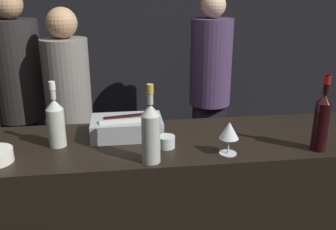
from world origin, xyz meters
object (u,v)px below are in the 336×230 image
(wine_glass, at_px, (229,131))
(candle_votive, at_px, (166,142))
(white_wine_bottle, at_px, (56,121))
(person_in_hoodie, at_px, (210,84))
(rose_wine_bottle, at_px, (151,132))
(red_wine_bottle_tall, at_px, (322,120))
(person_grey_polo, at_px, (20,96))
(person_blond_tee, at_px, (70,110))
(ice_bin_with_bottles, at_px, (127,126))

(wine_glass, bearing_deg, candle_votive, 158.01)
(white_wine_bottle, bearing_deg, candle_votive, -9.49)
(wine_glass, height_order, person_in_hoodie, person_in_hoodie)
(rose_wine_bottle, relative_size, white_wine_bottle, 1.10)
(candle_votive, bearing_deg, person_in_hoodie, 68.94)
(person_in_hoodie, bearing_deg, red_wine_bottle_tall, 158.82)
(person_grey_polo, bearing_deg, person_in_hoodie, 126.09)
(wine_glass, height_order, candle_votive, wine_glass)
(candle_votive, xyz_separation_m, person_blond_tee, (-0.57, 1.05, -0.17))
(wine_glass, relative_size, person_in_hoodie, 0.09)
(wine_glass, distance_m, white_wine_bottle, 0.79)
(person_grey_polo, bearing_deg, white_wine_bottle, 49.17)
(ice_bin_with_bottles, relative_size, candle_votive, 4.24)
(rose_wine_bottle, height_order, red_wine_bottle_tall, red_wine_bottle_tall)
(white_wine_bottle, bearing_deg, person_blond_tee, 94.07)
(candle_votive, relative_size, red_wine_bottle_tall, 0.24)
(candle_votive, height_order, red_wine_bottle_tall, red_wine_bottle_tall)
(person_blond_tee, xyz_separation_m, person_grey_polo, (-0.39, 0.22, 0.06))
(wine_glass, bearing_deg, red_wine_bottle_tall, -1.43)
(rose_wine_bottle, bearing_deg, wine_glass, 5.00)
(candle_votive, bearing_deg, wine_glass, -21.99)
(candle_votive, relative_size, person_in_hoodie, 0.05)
(person_in_hoodie, bearing_deg, ice_bin_with_bottles, 125.32)
(candle_votive, bearing_deg, person_blond_tee, 118.58)
(rose_wine_bottle, xyz_separation_m, person_grey_polo, (-0.88, 1.41, -0.23))
(white_wine_bottle, distance_m, person_grey_polo, 1.29)
(white_wine_bottle, distance_m, person_in_hoodie, 1.79)
(white_wine_bottle, height_order, person_blond_tee, person_blond_tee)
(rose_wine_bottle, bearing_deg, person_blond_tee, 112.39)
(red_wine_bottle_tall, height_order, person_in_hoodie, person_in_hoodie)
(rose_wine_bottle, height_order, person_grey_polo, person_grey_polo)
(candle_votive, height_order, person_in_hoodie, person_in_hoodie)
(person_in_hoodie, distance_m, person_grey_polo, 1.55)
(candle_votive, distance_m, person_in_hoodie, 1.60)
(wine_glass, bearing_deg, person_in_hoodie, 79.09)
(wine_glass, height_order, red_wine_bottle_tall, red_wine_bottle_tall)
(ice_bin_with_bottles, bearing_deg, rose_wine_bottle, -72.71)
(person_in_hoodie, bearing_deg, wine_glass, 143.84)
(person_in_hoodie, bearing_deg, person_grey_polo, 72.74)
(candle_votive, bearing_deg, red_wine_bottle_tall, -9.72)
(wine_glass, distance_m, rose_wine_bottle, 0.35)
(ice_bin_with_bottles, bearing_deg, candle_votive, -42.49)
(red_wine_bottle_tall, bearing_deg, person_in_hoodie, 94.06)
(person_grey_polo, bearing_deg, wine_glass, 69.74)
(ice_bin_with_bottles, distance_m, candle_votive, 0.24)
(red_wine_bottle_tall, xyz_separation_m, person_blond_tee, (-1.26, 1.17, -0.29))
(ice_bin_with_bottles, distance_m, red_wine_bottle_tall, 0.91)
(candle_votive, bearing_deg, person_grey_polo, 127.06)
(ice_bin_with_bottles, bearing_deg, person_grey_polo, 125.23)
(ice_bin_with_bottles, height_order, person_in_hoodie, person_in_hoodie)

